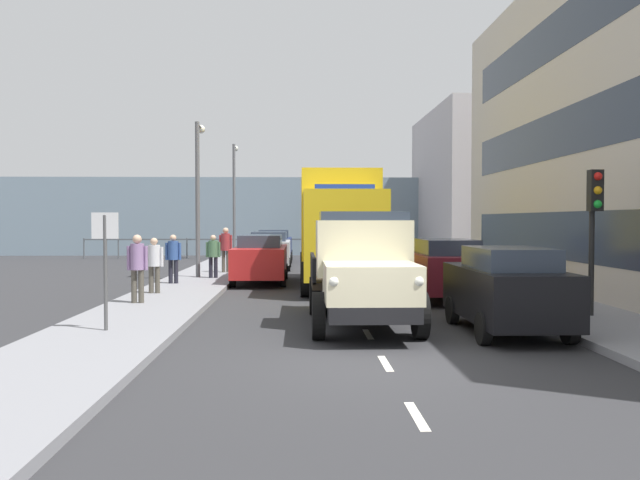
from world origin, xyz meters
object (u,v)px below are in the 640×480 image
at_px(car_silver_oppositeside_1, 269,250).
at_px(car_maroon_kerbside_1, 445,268).
at_px(pedestrian_couple_a, 173,255).
at_px(lamp_post_far, 234,190).
at_px(car_red_oppositeside_0, 261,258).
at_px(street_sign, 105,250).
at_px(lamp_post_promenade, 198,183).
at_px(pedestrian_near_railing, 137,263).
at_px(pedestrian_in_dark_coat, 226,246).
at_px(car_navy_oppositeside_2, 274,245).
at_px(pedestrian_strolling, 154,261).
at_px(traffic_light_near, 594,210).
at_px(truck_vintage_cream, 363,272).
at_px(pedestrian_by_lamp, 213,253).
at_px(lorry_cargo_yellow, 339,225).
at_px(car_black_kerbside_near, 506,289).

bearing_deg(car_silver_oppositeside_1, car_maroon_kerbside_1, 115.47).
height_order(pedestrian_couple_a, lamp_post_far, lamp_post_far).
bearing_deg(car_maroon_kerbside_1, car_red_oppositeside_0, -42.60).
distance_m(car_silver_oppositeside_1, street_sign, 17.40).
bearing_deg(lamp_post_promenade, pedestrian_near_railing, 87.49).
height_order(pedestrian_in_dark_coat, lamp_post_promenade, lamp_post_promenade).
bearing_deg(lamp_post_far, car_navy_oppositeside_2, 144.93).
xyz_separation_m(car_silver_oppositeside_1, pedestrian_in_dark_coat, (1.59, 3.54, 0.32)).
xyz_separation_m(car_maroon_kerbside_1, pedestrian_in_dark_coat, (7.10, -8.01, 0.32)).
height_order(car_maroon_kerbside_1, car_red_oppositeside_0, same).
distance_m(pedestrian_strolling, traffic_light_near, 11.73).
xyz_separation_m(truck_vintage_cream, car_navy_oppositeside_2, (2.73, -21.44, -0.28)).
distance_m(car_maroon_kerbside_1, traffic_light_near, 5.02).
bearing_deg(traffic_light_near, lamp_post_promenade, -45.19).
bearing_deg(street_sign, pedestrian_in_dark_coat, -92.96).
relative_size(pedestrian_near_railing, street_sign, 0.77).
relative_size(car_maroon_kerbside_1, car_silver_oppositeside_1, 0.97).
distance_m(car_silver_oppositeside_1, pedestrian_in_dark_coat, 3.90).
relative_size(pedestrian_by_lamp, lamp_post_promenade, 0.27).
xyz_separation_m(pedestrian_in_dark_coat, lamp_post_far, (0.69, -10.38, 2.73)).
distance_m(car_red_oppositeside_0, car_navy_oppositeside_2, 11.73).
height_order(lorry_cargo_yellow, car_maroon_kerbside_1, lorry_cargo_yellow).
bearing_deg(pedestrian_by_lamp, lamp_post_promenade, -44.83).
height_order(car_black_kerbside_near, car_red_oppositeside_0, same).
distance_m(pedestrian_strolling, pedestrian_couple_a, 2.87).
xyz_separation_m(lorry_cargo_yellow, car_black_kerbside_near, (-2.79, 9.06, -1.18)).
xyz_separation_m(car_red_oppositeside_0, pedestrian_couple_a, (2.81, 1.59, 0.20)).
bearing_deg(pedestrian_near_railing, pedestrian_in_dark_coat, -96.71).
bearing_deg(lorry_cargo_yellow, car_navy_oppositeside_2, -78.35).
distance_m(car_maroon_kerbside_1, pedestrian_couple_a, 9.01).
bearing_deg(car_navy_oppositeside_2, street_sign, 84.16).
distance_m(lorry_cargo_yellow, pedestrian_by_lamp, 4.96).
xyz_separation_m(car_black_kerbside_near, traffic_light_near, (-2.34, -1.27, 1.58)).
relative_size(pedestrian_near_railing, pedestrian_by_lamp, 1.11).
bearing_deg(pedestrian_couple_a, lamp_post_far, -92.00).
relative_size(lorry_cargo_yellow, pedestrian_couple_a, 5.06).
bearing_deg(car_maroon_kerbside_1, pedestrian_strolling, -4.20).
bearing_deg(truck_vintage_cream, car_black_kerbside_near, 164.21).
relative_size(truck_vintage_cream, lamp_post_promenade, 0.98).
relative_size(car_black_kerbside_near, car_maroon_kerbside_1, 0.96).
xyz_separation_m(pedestrian_by_lamp, street_sign, (0.54, 11.19, 0.62)).
bearing_deg(car_black_kerbside_near, pedestrian_couple_a, -46.98).
distance_m(truck_vintage_cream, lamp_post_promenade, 12.17).
height_order(car_maroon_kerbside_1, pedestrian_by_lamp, car_maroon_kerbside_1).
relative_size(car_silver_oppositeside_1, lamp_post_promenade, 0.71).
relative_size(car_black_kerbside_near, pedestrian_couple_a, 2.36).
bearing_deg(car_navy_oppositeside_2, pedestrian_strolling, 80.22).
bearing_deg(car_silver_oppositeside_1, pedestrian_strolling, 75.71).
height_order(car_navy_oppositeside_2, pedestrian_by_lamp, car_navy_oppositeside_2).
bearing_deg(truck_vintage_cream, car_silver_oppositeside_1, -80.45).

